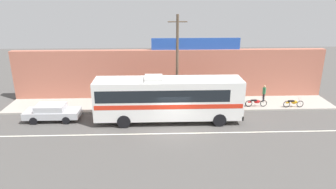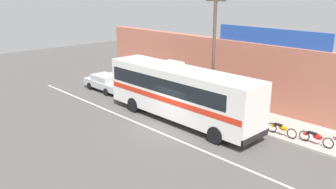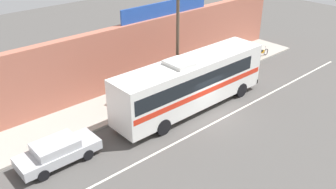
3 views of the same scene
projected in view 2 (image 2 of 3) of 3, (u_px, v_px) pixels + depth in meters
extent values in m
plane|color=#4F4C49|center=(167.00, 128.00, 22.06)|extent=(70.00, 70.00, 0.00)
cube|color=#A8A399|center=(219.00, 109.00, 25.47)|extent=(30.00, 3.60, 0.14)
cube|color=#B26651|center=(238.00, 73.00, 26.21)|extent=(30.00, 0.70, 4.80)
cube|color=#234CAD|center=(270.00, 37.00, 23.66)|extent=(8.46, 0.12, 1.10)
cube|color=silver|center=(157.00, 131.00, 21.53)|extent=(30.00, 0.14, 0.01)
cube|color=white|center=(180.00, 92.00, 22.78)|extent=(11.69, 2.48, 3.10)
cube|color=black|center=(175.00, 82.00, 22.94)|extent=(10.29, 2.50, 0.96)
cube|color=red|center=(180.00, 96.00, 22.86)|extent=(11.46, 2.50, 0.36)
cube|color=black|center=(258.00, 106.00, 18.61)|extent=(0.04, 2.23, 1.40)
cube|color=black|center=(255.00, 137.00, 19.14)|extent=(0.12, 2.48, 0.36)
cube|color=silver|center=(168.00, 64.00, 23.11)|extent=(1.40, 1.74, 0.24)
cylinder|color=black|center=(240.00, 125.00, 21.20)|extent=(1.04, 0.32, 1.04)
cylinder|color=black|center=(216.00, 135.00, 19.68)|extent=(1.04, 0.32, 1.04)
cylinder|color=black|center=(158.00, 98.00, 26.40)|extent=(1.04, 0.32, 1.04)
cylinder|color=black|center=(134.00, 105.00, 24.88)|extent=(1.04, 0.32, 1.04)
cube|color=#B7BABF|center=(106.00, 84.00, 30.10)|extent=(4.42, 1.73, 0.56)
cube|color=#B7BABF|center=(105.00, 78.00, 30.02)|extent=(2.30, 1.56, 0.48)
cube|color=black|center=(111.00, 80.00, 29.44)|extent=(0.21, 1.46, 0.34)
cylinder|color=black|center=(122.00, 88.00, 29.83)|extent=(0.62, 0.20, 0.62)
cylinder|color=black|center=(106.00, 92.00, 28.76)|extent=(0.62, 0.20, 0.62)
cylinder|color=black|center=(106.00, 83.00, 31.61)|extent=(0.62, 0.20, 0.62)
cylinder|color=black|center=(90.00, 86.00, 30.53)|extent=(0.62, 0.20, 0.62)
cylinder|color=brown|center=(214.00, 55.00, 23.06)|extent=(0.22, 0.22, 8.21)
cylinder|color=brown|center=(216.00, 0.00, 22.05)|extent=(1.60, 0.10, 0.10)
torus|color=black|center=(292.00, 134.00, 20.07)|extent=(0.62, 0.06, 0.62)
torus|color=black|center=(272.00, 128.00, 20.95)|extent=(0.62, 0.06, 0.62)
cylinder|color=silver|center=(291.00, 128.00, 20.04)|extent=(0.34, 0.04, 0.65)
cylinder|color=silver|center=(290.00, 123.00, 20.01)|extent=(0.03, 0.56, 0.03)
ellipsoid|color=orange|center=(283.00, 128.00, 20.41)|extent=(0.56, 0.22, 0.34)
cube|color=black|center=(279.00, 125.00, 20.58)|extent=(0.52, 0.20, 0.10)
ellipsoid|color=orange|center=(273.00, 126.00, 20.87)|extent=(0.36, 0.14, 0.16)
torus|color=black|center=(328.00, 143.00, 18.84)|extent=(0.62, 0.06, 0.62)
torus|color=black|center=(304.00, 136.00, 19.77)|extent=(0.62, 0.06, 0.62)
cylinder|color=silver|center=(327.00, 137.00, 18.80)|extent=(0.34, 0.04, 0.65)
cylinder|color=silver|center=(326.00, 131.00, 18.78)|extent=(0.03, 0.56, 0.03)
ellipsoid|color=red|center=(318.00, 137.00, 19.20)|extent=(0.56, 0.22, 0.34)
cube|color=black|center=(312.00, 133.00, 19.38)|extent=(0.52, 0.20, 0.10)
ellipsoid|color=red|center=(306.00, 134.00, 19.69)|extent=(0.36, 0.14, 0.16)
cylinder|color=black|center=(266.00, 116.00, 22.55)|extent=(0.13, 0.13, 0.79)
cylinder|color=black|center=(264.00, 117.00, 22.43)|extent=(0.13, 0.13, 0.79)
cylinder|color=white|center=(266.00, 107.00, 22.29)|extent=(0.30, 0.30, 0.59)
sphere|color=#A37556|center=(266.00, 100.00, 22.17)|extent=(0.21, 0.21, 0.21)
cylinder|color=white|center=(268.00, 106.00, 22.42)|extent=(0.08, 0.08, 0.54)
cylinder|color=white|center=(264.00, 107.00, 22.15)|extent=(0.08, 0.08, 0.54)
cylinder|color=navy|center=(180.00, 92.00, 27.98)|extent=(0.13, 0.13, 0.82)
cylinder|color=navy|center=(179.00, 92.00, 27.86)|extent=(0.13, 0.13, 0.82)
cylinder|color=gold|center=(180.00, 83.00, 27.72)|extent=(0.30, 0.30, 0.61)
sphere|color=#A37556|center=(180.00, 78.00, 27.59)|extent=(0.22, 0.22, 0.22)
cylinder|color=gold|center=(181.00, 82.00, 27.84)|extent=(0.08, 0.08, 0.56)
cylinder|color=gold|center=(178.00, 83.00, 27.57)|extent=(0.08, 0.08, 0.56)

